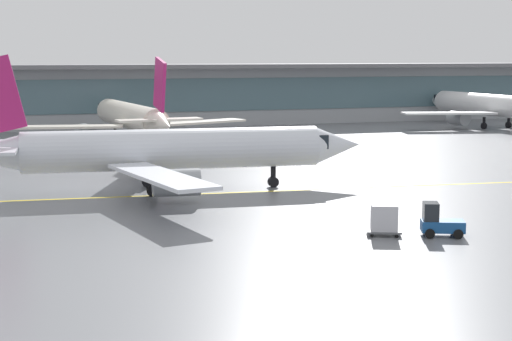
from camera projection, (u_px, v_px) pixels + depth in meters
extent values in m
plane|color=slate|center=(320.00, 267.00, 42.83)|extent=(400.00, 400.00, 0.00)
cube|color=yellow|center=(179.00, 195.00, 64.88)|extent=(109.56, 10.57, 0.01)
cube|color=#9EA3A8|center=(103.00, 98.00, 124.26)|extent=(218.19, 8.00, 9.00)
cube|color=slate|center=(106.00, 96.00, 120.36)|extent=(209.47, 0.16, 5.04)
cube|color=slate|center=(103.00, 67.00, 122.17)|extent=(226.92, 11.00, 0.60)
cylinder|color=silver|center=(130.00, 116.00, 102.71)|extent=(5.43, 23.74, 3.27)
cone|color=silver|center=(106.00, 109.00, 115.19)|extent=(3.45, 4.19, 3.11)
cube|color=black|center=(110.00, 108.00, 112.76)|extent=(2.81, 3.17, 1.14)
cone|color=silver|center=(163.00, 125.00, 89.63)|extent=(3.25, 5.46, 2.78)
cube|color=silver|center=(66.00, 127.00, 97.82)|extent=(13.80, 5.53, 0.27)
cylinder|color=#999EA3|center=(86.00, 132.00, 100.31)|extent=(2.33, 3.63, 2.02)
cube|color=silver|center=(198.00, 122.00, 104.36)|extent=(13.66, 7.77, 0.27)
cylinder|color=#999EA3|center=(174.00, 129.00, 104.74)|extent=(2.33, 3.63, 2.02)
cube|color=#B21E66|center=(160.00, 85.00, 89.95)|extent=(0.75, 4.42, 6.15)
cube|color=silver|center=(138.00, 120.00, 89.92)|extent=(5.00, 2.74, 0.23)
cube|color=silver|center=(180.00, 119.00, 91.80)|extent=(5.00, 2.74, 0.23)
cylinder|color=black|center=(115.00, 130.00, 110.55)|extent=(0.42, 0.42, 1.73)
cylinder|color=black|center=(115.00, 133.00, 110.61)|extent=(0.61, 0.91, 0.87)
cylinder|color=black|center=(117.00, 138.00, 100.45)|extent=(0.42, 0.42, 1.73)
cylinder|color=black|center=(117.00, 141.00, 100.51)|extent=(0.61, 0.91, 0.87)
cylinder|color=black|center=(152.00, 137.00, 102.18)|extent=(0.42, 0.42, 1.73)
cylinder|color=black|center=(152.00, 140.00, 102.24)|extent=(0.61, 0.91, 0.87)
cylinder|color=white|center=(489.00, 105.00, 124.51)|extent=(4.85, 24.30, 3.35)
cone|color=white|center=(436.00, 100.00, 137.48)|extent=(3.43, 4.21, 3.19)
cube|color=black|center=(446.00, 98.00, 134.95)|extent=(2.80, 3.17, 1.17)
cube|color=white|center=(449.00, 113.00, 119.71)|extent=(14.16, 6.06, 0.28)
cylinder|color=#999EA3|center=(458.00, 118.00, 122.21)|extent=(2.29, 3.67, 2.07)
cylinder|color=black|center=(456.00, 118.00, 132.66)|extent=(0.43, 0.43, 1.78)
cylinder|color=black|center=(455.00, 120.00, 132.72)|extent=(0.60, 0.92, 0.89)
cylinder|color=black|center=(484.00, 123.00, 122.24)|extent=(0.43, 0.43, 1.78)
cylinder|color=black|center=(484.00, 126.00, 122.30)|extent=(0.60, 0.92, 0.89)
cylinder|color=black|center=(509.00, 122.00, 123.88)|extent=(0.43, 0.43, 1.78)
cylinder|color=black|center=(508.00, 125.00, 123.95)|extent=(0.60, 0.92, 0.89)
cylinder|color=silver|center=(173.00, 149.00, 66.28)|extent=(24.28, 5.56, 3.34)
cone|color=silver|center=(337.00, 145.00, 69.32)|extent=(4.29, 3.53, 3.18)
cube|color=black|center=(307.00, 141.00, 68.68)|extent=(3.24, 2.88, 1.17)
cube|color=silver|center=(141.00, 149.00, 74.25)|extent=(7.95, 13.97, 0.28)
cylinder|color=#999EA3|center=(160.00, 163.00, 72.04)|extent=(3.72, 2.38, 2.06)
cube|color=silver|center=(160.00, 176.00, 57.72)|extent=(5.65, 14.11, 0.28)
cylinder|color=#999EA3|center=(176.00, 183.00, 60.83)|extent=(3.72, 2.38, 2.06)
cube|color=silver|center=(6.00, 144.00, 65.71)|extent=(2.81, 5.11, 0.24)
cube|color=silver|center=(1.00, 151.00, 60.97)|extent=(2.81, 5.11, 0.24)
cylinder|color=black|center=(273.00, 177.00, 68.46)|extent=(0.43, 0.43, 1.77)
cylinder|color=black|center=(273.00, 182.00, 68.53)|extent=(0.93, 0.62, 0.88)
cylinder|color=black|center=(147.00, 177.00, 68.40)|extent=(0.43, 0.43, 1.77)
cylinder|color=black|center=(147.00, 182.00, 68.46)|extent=(0.93, 0.62, 0.88)
cylinder|color=black|center=(152.00, 185.00, 64.03)|extent=(0.43, 0.43, 1.77)
cylinder|color=black|center=(152.00, 191.00, 64.09)|extent=(0.93, 0.62, 0.88)
cube|color=#194C8C|center=(443.00, 226.00, 49.96)|extent=(2.94, 2.30, 0.70)
cube|color=#1E2328|center=(431.00, 211.00, 49.89)|extent=(1.31, 1.49, 1.10)
cylinder|color=black|center=(455.00, 229.00, 50.62)|extent=(0.64, 0.44, 0.60)
cylinder|color=black|center=(458.00, 234.00, 49.24)|extent=(0.64, 0.44, 0.60)
cylinder|color=black|center=(427.00, 229.00, 50.77)|extent=(0.64, 0.44, 0.60)
cylinder|color=black|center=(430.00, 234.00, 49.39)|extent=(0.64, 0.44, 0.60)
cube|color=#595B60|center=(384.00, 231.00, 50.31)|extent=(2.56, 2.29, 0.12)
cube|color=silver|center=(384.00, 217.00, 50.19)|extent=(2.06, 2.00, 1.60)
cylinder|color=black|center=(395.00, 231.00, 50.96)|extent=(0.24, 0.18, 0.22)
cylinder|color=black|center=(397.00, 236.00, 49.58)|extent=(0.24, 0.18, 0.22)
cylinder|color=black|center=(371.00, 231.00, 51.09)|extent=(0.24, 0.18, 0.22)
cylinder|color=black|center=(372.00, 236.00, 49.71)|extent=(0.24, 0.18, 0.22)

